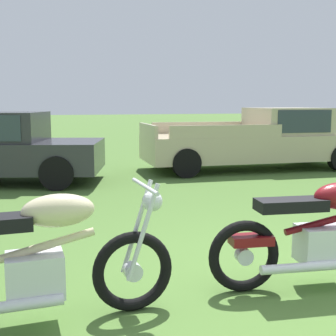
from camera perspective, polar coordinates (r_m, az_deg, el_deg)
ground_plane at (r=4.40m, az=16.10°, el=-13.58°), size 120.00×120.00×0.00m
motorcycle_cream at (r=3.43m, az=-16.41°, el=-11.21°), size 2.13×0.64×1.02m
motorcycle_maroon at (r=4.22m, az=18.90°, el=-7.82°), size 2.00×0.64×1.02m
pickup_truck_beige at (r=11.32m, az=11.80°, el=3.70°), size 5.34×2.19×1.49m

